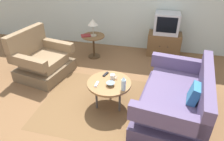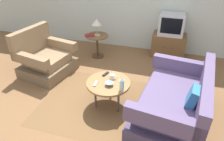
{
  "view_description": "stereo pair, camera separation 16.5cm",
  "coord_description": "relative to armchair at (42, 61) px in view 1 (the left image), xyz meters",
  "views": [
    {
      "loc": [
        0.83,
        -2.7,
        2.36
      ],
      "look_at": [
        0.13,
        0.19,
        0.55
      ],
      "focal_mm": 32.98,
      "sensor_mm": 36.0,
      "label": 1
    },
    {
      "loc": [
        0.99,
        -2.66,
        2.36
      ],
      "look_at": [
        0.13,
        0.19,
        0.55
      ],
      "focal_mm": 32.98,
      "sensor_mm": 36.0,
      "label": 2
    }
  ],
  "objects": [
    {
      "name": "ground_plane",
      "position": [
        1.47,
        -0.6,
        -0.31
      ],
      "size": [
        16.0,
        16.0,
        0.0
      ],
      "primitive_type": "plane",
      "color": "brown"
    },
    {
      "name": "area_rug",
      "position": [
        1.61,
        -0.66,
        -0.31
      ],
      "size": [
        2.31,
        1.71,
        0.0
      ],
      "primitive_type": "cube",
      "color": "brown",
      "rests_on": "ground"
    },
    {
      "name": "table_lamp",
      "position": [
        0.81,
        1.0,
        0.55
      ],
      "size": [
        0.23,
        0.23,
        0.39
      ],
      "color": "#9E937A",
      "rests_on": "side_table"
    },
    {
      "name": "tv_stand",
      "position": [
        2.45,
        1.54,
        -0.03
      ],
      "size": [
        0.78,
        0.45,
        0.56
      ],
      "color": "brown",
      "rests_on": "ground"
    },
    {
      "name": "tv_remote_dark",
      "position": [
        1.5,
        -0.45,
        0.18
      ],
      "size": [
        0.08,
        0.15,
        0.02
      ],
      "rotation": [
        0.0,
        0.0,
        4.43
      ],
      "color": "black",
      "rests_on": "coffee_table"
    },
    {
      "name": "book",
      "position": [
        0.65,
        0.94,
        0.26
      ],
      "size": [
        0.27,
        0.24,
        0.03
      ],
      "rotation": [
        0.0,
        0.0,
        0.48
      ],
      "color": "maroon",
      "rests_on": "side_table"
    },
    {
      "name": "tv_remote_silver",
      "position": [
        1.44,
        -0.76,
        0.18
      ],
      "size": [
        0.04,
        0.14,
        0.02
      ],
      "rotation": [
        0.0,
        0.0,
        4.74
      ],
      "color": "#B2B2B7",
      "rests_on": "coffee_table"
    },
    {
      "name": "bowl",
      "position": [
        1.66,
        -0.74,
        0.2
      ],
      "size": [
        0.14,
        0.14,
        0.05
      ],
      "color": "slate",
      "rests_on": "coffee_table"
    },
    {
      "name": "mug",
      "position": [
        1.65,
        -0.55,
        0.21
      ],
      "size": [
        0.12,
        0.08,
        0.08
      ],
      "color": "white",
      "rests_on": "coffee_table"
    },
    {
      "name": "couch",
      "position": [
        2.68,
        -0.62,
        -0.02
      ],
      "size": [
        1.19,
        1.75,
        0.84
      ],
      "rotation": [
        0.0,
        0.0,
        1.44
      ],
      "color": "#4B3E5C",
      "rests_on": "ground"
    },
    {
      "name": "coffee_table",
      "position": [
        1.61,
        -0.66,
        0.13
      ],
      "size": [
        0.71,
        0.71,
        0.48
      ],
      "color": "olive",
      "rests_on": "ground"
    },
    {
      "name": "side_table",
      "position": [
        0.8,
        1.02,
        0.1
      ],
      "size": [
        0.53,
        0.53,
        0.56
      ],
      "color": "brown",
      "rests_on": "ground"
    },
    {
      "name": "armchair",
      "position": [
        0.0,
        0.0,
        0.0
      ],
      "size": [
        1.05,
        1.14,
        0.94
      ],
      "rotation": [
        0.0,
        0.0,
        -1.76
      ],
      "color": "brown",
      "rests_on": "ground"
    },
    {
      "name": "television",
      "position": [
        2.45,
        1.55,
        0.5
      ],
      "size": [
        0.57,
        0.44,
        0.49
      ],
      "color": "#B7B7BC",
      "rests_on": "tv_stand"
    },
    {
      "name": "vase",
      "position": [
        1.87,
        -0.8,
        0.28
      ],
      "size": [
        0.07,
        0.07,
        0.23
      ],
      "color": "silver",
      "rests_on": "coffee_table"
    }
  ]
}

